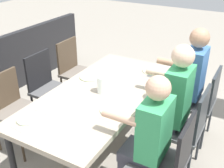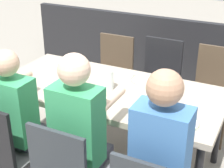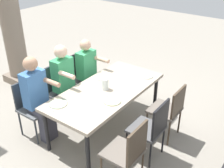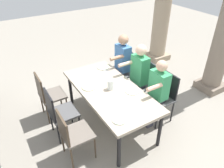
{
  "view_description": "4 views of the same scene",
  "coord_description": "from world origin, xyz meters",
  "px_view_note": "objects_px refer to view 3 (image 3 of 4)",
  "views": [
    {
      "loc": [
        2.14,
        1.34,
        2.14
      ],
      "look_at": [
        -0.09,
        0.08,
        0.82
      ],
      "focal_mm": 44.46,
      "sensor_mm": 36.0,
      "label": 1
    },
    {
      "loc": [
        -1.24,
        2.41,
        2.06
      ],
      "look_at": [
        -0.08,
        0.09,
        0.84
      ],
      "focal_mm": 55.29,
      "sensor_mm": 36.0,
      "label": 2
    },
    {
      "loc": [
        -2.88,
        -2.21,
        2.82
      ],
      "look_at": [
        0.05,
        -0.07,
        0.84
      ],
      "focal_mm": 43.66,
      "sensor_mm": 36.0,
      "label": 3
    },
    {
      "loc": [
        2.63,
        -1.56,
        2.85
      ],
      "look_at": [
        0.07,
        0.0,
        0.89
      ],
      "focal_mm": 34.42,
      "sensor_mm": 36.0,
      "label": 4
    }
  ],
  "objects_px": {
    "chair_mid_north": "(59,88)",
    "chair_east_north": "(81,76)",
    "chair_west_north": "(32,104)",
    "water_pitcher": "(105,85)",
    "diner_guest_third": "(38,97)",
    "chair_mid_south": "(152,127)",
    "plate_1": "(112,101)",
    "plate_0": "(58,104)",
    "stone_column_centre": "(10,16)",
    "dining_table": "(106,93)",
    "diner_man_white": "(66,82)",
    "chair_west_south": "(128,151)",
    "diner_woman_green": "(90,72)",
    "plate_3": "(146,76)",
    "plate_2": "(102,77)",
    "chair_east_south": "(170,108)"
  },
  "relations": [
    {
      "from": "plate_0",
      "to": "plate_3",
      "type": "height_order",
      "value": "same"
    },
    {
      "from": "chair_east_south",
      "to": "diner_guest_third",
      "type": "relative_size",
      "value": 0.66
    },
    {
      "from": "chair_west_south",
      "to": "plate_0",
      "type": "bearing_deg",
      "value": 89.67
    },
    {
      "from": "dining_table",
      "to": "chair_east_south",
      "type": "bearing_deg",
      "value": -65.25
    },
    {
      "from": "diner_guest_third",
      "to": "water_pitcher",
      "type": "relative_size",
      "value": 7.67
    },
    {
      "from": "chair_east_north",
      "to": "plate_2",
      "type": "distance_m",
      "value": 0.65
    },
    {
      "from": "stone_column_centre",
      "to": "plate_3",
      "type": "relative_size",
      "value": 13.59
    },
    {
      "from": "dining_table",
      "to": "chair_mid_north",
      "type": "bearing_deg",
      "value": 100.06
    },
    {
      "from": "dining_table",
      "to": "diner_guest_third",
      "type": "bearing_deg",
      "value": 136.17
    },
    {
      "from": "dining_table",
      "to": "chair_west_north",
      "type": "xyz_separation_m",
      "value": [
        -0.74,
        0.89,
        -0.16
      ]
    },
    {
      "from": "chair_east_south",
      "to": "stone_column_centre",
      "type": "height_order",
      "value": "stone_column_centre"
    },
    {
      "from": "plate_1",
      "to": "chair_west_north",
      "type": "bearing_deg",
      "value": 113.66
    },
    {
      "from": "plate_2",
      "to": "water_pitcher",
      "type": "xyz_separation_m",
      "value": [
        -0.27,
        -0.27,
        0.07
      ]
    },
    {
      "from": "chair_mid_north",
      "to": "water_pitcher",
      "type": "bearing_deg",
      "value": -79.86
    },
    {
      "from": "dining_table",
      "to": "diner_man_white",
      "type": "height_order",
      "value": "diner_man_white"
    },
    {
      "from": "stone_column_centre",
      "to": "plate_3",
      "type": "height_order",
      "value": "stone_column_centre"
    },
    {
      "from": "stone_column_centre",
      "to": "plate_1",
      "type": "height_order",
      "value": "stone_column_centre"
    },
    {
      "from": "chair_mid_north",
      "to": "plate_0",
      "type": "relative_size",
      "value": 3.65
    },
    {
      "from": "diner_man_white",
      "to": "chair_mid_south",
      "type": "bearing_deg",
      "value": -89.9
    },
    {
      "from": "plate_3",
      "to": "water_pitcher",
      "type": "relative_size",
      "value": 1.21
    },
    {
      "from": "chair_west_south",
      "to": "water_pitcher",
      "type": "relative_size",
      "value": 5.29
    },
    {
      "from": "chair_mid_north",
      "to": "chair_east_north",
      "type": "height_order",
      "value": "chair_east_north"
    },
    {
      "from": "chair_east_north",
      "to": "plate_0",
      "type": "bearing_deg",
      "value": -152.25
    },
    {
      "from": "chair_east_south",
      "to": "stone_column_centre",
      "type": "bearing_deg",
      "value": 92.53
    },
    {
      "from": "chair_west_south",
      "to": "diner_guest_third",
      "type": "relative_size",
      "value": 0.69
    },
    {
      "from": "chair_west_north",
      "to": "water_pitcher",
      "type": "height_order",
      "value": "water_pitcher"
    },
    {
      "from": "chair_west_south",
      "to": "chair_east_north",
      "type": "bearing_deg",
      "value": 57.17
    },
    {
      "from": "chair_east_north",
      "to": "plate_2",
      "type": "bearing_deg",
      "value": -103.61
    },
    {
      "from": "chair_mid_north",
      "to": "chair_east_north",
      "type": "bearing_deg",
      "value": -0.0
    },
    {
      "from": "stone_column_centre",
      "to": "plate_1",
      "type": "bearing_deg",
      "value": -99.71
    },
    {
      "from": "chair_west_north",
      "to": "plate_0",
      "type": "height_order",
      "value": "chair_west_north"
    },
    {
      "from": "chair_west_north",
      "to": "chair_east_south",
      "type": "xyz_separation_m",
      "value": [
        1.15,
        -1.78,
        -0.0
      ]
    },
    {
      "from": "chair_west_north",
      "to": "chair_east_south",
      "type": "distance_m",
      "value": 2.12
    },
    {
      "from": "chair_west_north",
      "to": "diner_guest_third",
      "type": "distance_m",
      "value": 0.27
    },
    {
      "from": "diner_guest_third",
      "to": "stone_column_centre",
      "type": "bearing_deg",
      "value": 61.95
    },
    {
      "from": "diner_woman_green",
      "to": "plate_0",
      "type": "relative_size",
      "value": 4.98
    },
    {
      "from": "chair_mid_north",
      "to": "water_pitcher",
      "type": "height_order",
      "value": "chair_mid_north"
    },
    {
      "from": "diner_man_white",
      "to": "stone_column_centre",
      "type": "bearing_deg",
      "value": 77.43
    },
    {
      "from": "diner_woman_green",
      "to": "plate_3",
      "type": "bearing_deg",
      "value": -71.13
    },
    {
      "from": "plate_0",
      "to": "plate_3",
      "type": "relative_size",
      "value": 1.2
    },
    {
      "from": "chair_mid_south",
      "to": "plate_1",
      "type": "height_order",
      "value": "chair_mid_south"
    },
    {
      "from": "chair_east_south",
      "to": "plate_3",
      "type": "distance_m",
      "value": 0.73
    },
    {
      "from": "chair_west_south",
      "to": "diner_woman_green",
      "type": "xyz_separation_m",
      "value": [
        1.15,
        1.58,
        0.14
      ]
    },
    {
      "from": "plate_1",
      "to": "stone_column_centre",
      "type": "bearing_deg",
      "value": 80.29
    },
    {
      "from": "dining_table",
      "to": "chair_mid_south",
      "type": "xyz_separation_m",
      "value": [
        -0.16,
        -0.89,
        -0.15
      ]
    },
    {
      "from": "diner_guest_third",
      "to": "plate_0",
      "type": "distance_m",
      "value": 0.42
    },
    {
      "from": "dining_table",
      "to": "plate_2",
      "type": "distance_m",
      "value": 0.4
    },
    {
      "from": "water_pitcher",
      "to": "plate_0",
      "type": "bearing_deg",
      "value": 159.74
    },
    {
      "from": "water_pitcher",
      "to": "chair_east_north",
      "type": "bearing_deg",
      "value": 64.77
    },
    {
      "from": "diner_man_white",
      "to": "plate_3",
      "type": "distance_m",
      "value": 1.34
    }
  ]
}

